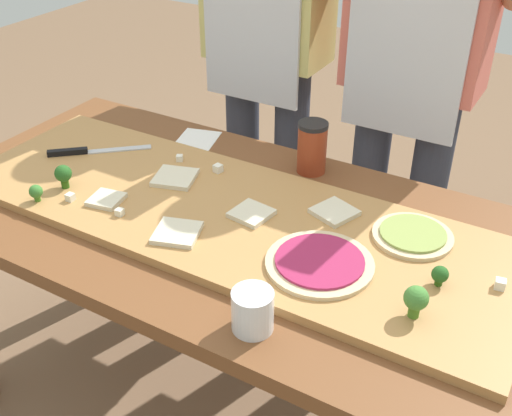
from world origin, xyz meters
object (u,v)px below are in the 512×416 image
Objects in this scene: pizza_slice_near_left at (177,233)px; broccoli_floret_center_left at (63,174)px; broccoli_floret_front_right at (36,192)px; broccoli_floret_back_right at (416,299)px; cook_left at (266,30)px; cheese_crumble_a at (218,168)px; cheese_crumble_d at (180,158)px; chefs_knife at (85,151)px; broccoli_floret_front_mid at (440,275)px; pizza_slice_far_left at (106,199)px; pizza_slice_center at (334,212)px; pizza_slice_far_right at (175,178)px; cheese_crumble_c at (70,197)px; pizza_whole_pesto_green at (413,235)px; prep_table at (233,250)px; recipe_note at (196,141)px; flour_cup at (253,313)px; cook_right at (415,55)px; cheese_crumble_b at (120,212)px; pizza_slice_near_right at (252,213)px; pizza_whole_beet_magenta at (320,263)px; sauce_jar at (312,147)px; cheese_crumble_e at (500,284)px.

broccoli_floret_center_left reaches higher than pizza_slice_near_left.
broccoli_floret_center_left is at bearing 81.33° from broccoli_floret_front_right.
cook_left is at bearing 133.78° from broccoli_floret_back_right.
cheese_crumble_a reaches higher than cheese_crumble_d.
broccoli_floret_front_mid is at bearing -3.70° from chefs_knife.
pizza_slice_far_left is 0.84× the size of pizza_slice_center.
pizza_slice_far_right and pizza_slice_center have the same top height.
broccoli_floret_center_left reaches higher than pizza_slice_far_left.
cheese_crumble_c reaches higher than chefs_knife.
cook_left is (-0.71, 0.58, 0.21)m from pizza_whole_pesto_green.
prep_table is 0.54m from broccoli_floret_front_mid.
pizza_slice_far_left is 0.43m from recipe_note.
cook_right is at bearing 92.10° from flour_cup.
broccoli_floret_front_mid and broccoli_floret_front_right have the same top height.
flour_cup reaches higher than broccoli_floret_front_mid.
cheese_crumble_b is at bearing 3.82° from cheese_crumble_c.
cheese_crumble_a reaches higher than pizza_slice_far_left.
pizza_slice_far_right is at bearing 164.90° from broccoli_floret_back_right.
cook_right is at bearing 36.82° from recipe_note.
pizza_slice_near_right is 0.26m from pizza_slice_far_right.
pizza_slice_near_left is 1.57× the size of broccoli_floret_center_left.
cheese_crumble_d is at bearing -129.92° from cook_right.
pizza_slice_far_right is 4.95× the size of cheese_crumble_a.
flour_cup is at bearing -113.37° from pizza_whole_pesto_green.
cheese_crumble_d is 0.59m from cook_left.
pizza_whole_beet_magenta reaches higher than pizza_slice_far_left.
recipe_note is at bearing 160.37° from pizza_slice_center.
pizza_slice_center is (0.51, 0.23, 0.00)m from pizza_slice_far_left.
cook_right is (-0.31, 0.71, 0.19)m from broccoli_floret_front_mid.
prep_table is at bearing -106.52° from cook_right.
recipe_note is (-0.03, 0.42, -0.03)m from pizza_slice_far_left.
cheese_crumble_a is 0.01× the size of cook_left.
broccoli_floret_center_left is at bearing -163.23° from prep_table.
pizza_whole_beet_magenta is 0.22m from flour_cup.
sauce_jar reaches higher than prep_table.
recipe_note is (-0.26, 0.45, -0.03)m from pizza_slice_near_left.
cheese_crumble_b is at bearing -172.48° from pizza_whole_beet_magenta.
sauce_jar is (0.49, 0.43, 0.01)m from broccoli_floret_center_left.
cheese_crumble_a reaches higher than pizza_slice_far_right.
prep_table is 0.79m from cook_right.
prep_table is at bearing -46.72° from cheese_crumble_a.
cheese_crumble_d is (0.18, 0.35, -0.02)m from broccoli_floret_front_right.
broccoli_floret_front_right is (-0.85, -0.32, 0.02)m from pizza_whole_pesto_green.
cheese_crumble_a is at bearing 52.29° from cheese_crumble_c.
pizza_slice_near_right reaches higher than prep_table.
flour_cup is (0.02, -0.41, 0.01)m from pizza_slice_center.
pizza_slice_near_right is at bearing 157.28° from pizza_whole_beet_magenta.
cheese_crumble_e is (1.06, 0.23, -0.02)m from broccoli_floret_front_right.
cheese_crumble_e is at bearing 8.22° from broccoli_floret_center_left.
pizza_whole_pesto_green is at bearing 55.03° from pizza_whole_beet_magenta.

